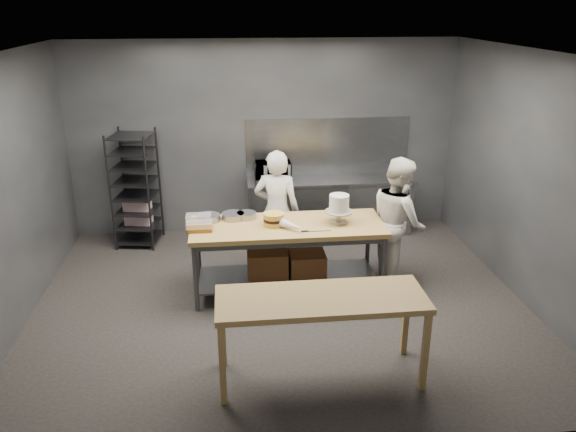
# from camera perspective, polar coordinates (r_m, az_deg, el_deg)

# --- Properties ---
(ground) EXTENTS (6.00, 6.00, 0.00)m
(ground) POSITION_cam_1_polar(r_m,az_deg,el_deg) (7.06, -0.77, -8.78)
(ground) COLOR black
(ground) RESTS_ON ground
(back_wall) EXTENTS (6.00, 0.04, 3.00)m
(back_wall) POSITION_cam_1_polar(r_m,az_deg,el_deg) (8.85, -2.40, 7.88)
(back_wall) COLOR #4C4F54
(back_wall) RESTS_ON ground
(work_table) EXTENTS (2.40, 0.90, 0.92)m
(work_table) POSITION_cam_1_polar(r_m,az_deg,el_deg) (7.09, -0.18, -3.45)
(work_table) COLOR olive
(work_table) RESTS_ON ground
(near_counter) EXTENTS (2.00, 0.70, 0.90)m
(near_counter) POSITION_cam_1_polar(r_m,az_deg,el_deg) (5.40, 3.40, -9.00)
(near_counter) COLOR olive
(near_counter) RESTS_ON ground
(back_counter) EXTENTS (2.60, 0.60, 0.90)m
(back_counter) POSITION_cam_1_polar(r_m,az_deg,el_deg) (8.97, 4.24, 1.02)
(back_counter) COLOR slate
(back_counter) RESTS_ON ground
(splashback_panel) EXTENTS (2.60, 0.02, 0.90)m
(splashback_panel) POSITION_cam_1_polar(r_m,az_deg,el_deg) (8.99, 4.05, 7.07)
(splashback_panel) COLOR slate
(splashback_panel) RESTS_ON back_counter
(speed_rack) EXTENTS (0.70, 0.74, 1.75)m
(speed_rack) POSITION_cam_1_polar(r_m,az_deg,el_deg) (8.73, -15.20, 2.58)
(speed_rack) COLOR black
(speed_rack) RESTS_ON ground
(chef_behind) EXTENTS (0.70, 0.55, 1.69)m
(chef_behind) POSITION_cam_1_polar(r_m,az_deg,el_deg) (7.60, -1.14, 0.52)
(chef_behind) COLOR silver
(chef_behind) RESTS_ON ground
(chef_right) EXTENTS (0.71, 0.87, 1.69)m
(chef_right) POSITION_cam_1_polar(r_m,az_deg,el_deg) (7.39, 11.13, -0.52)
(chef_right) COLOR white
(chef_right) RESTS_ON ground
(microwave) EXTENTS (0.54, 0.37, 0.30)m
(microwave) POSITION_cam_1_polar(r_m,az_deg,el_deg) (8.67, -1.54, 4.52)
(microwave) COLOR black
(microwave) RESTS_ON back_counter
(frosted_cake_stand) EXTENTS (0.34, 0.34, 0.37)m
(frosted_cake_stand) POSITION_cam_1_polar(r_m,az_deg,el_deg) (6.95, 5.20, 1.07)
(frosted_cake_stand) COLOR #A89E86
(frosted_cake_stand) RESTS_ON work_table
(layer_cake) EXTENTS (0.25, 0.25, 0.16)m
(layer_cake) POSITION_cam_1_polar(r_m,az_deg,el_deg) (6.90, -1.47, -0.33)
(layer_cake) COLOR gold
(layer_cake) RESTS_ON work_table
(cake_pans) EXTENTS (0.75, 0.32, 0.07)m
(cake_pans) POSITION_cam_1_polar(r_m,az_deg,el_deg) (7.14, -6.17, -0.04)
(cake_pans) COLOR gray
(cake_pans) RESTS_ON work_table
(piping_bag) EXTENTS (0.35, 0.36, 0.12)m
(piping_bag) POSITION_cam_1_polar(r_m,az_deg,el_deg) (6.75, 0.41, -1.01)
(piping_bag) COLOR white
(piping_bag) RESTS_ON work_table
(offset_spatula) EXTENTS (0.36, 0.02, 0.02)m
(offset_spatula) POSITION_cam_1_polar(r_m,az_deg,el_deg) (6.74, 2.47, -1.55)
(offset_spatula) COLOR slate
(offset_spatula) RESTS_ON work_table
(pastry_clamshells) EXTENTS (0.33, 0.44, 0.11)m
(pastry_clamshells) POSITION_cam_1_polar(r_m,az_deg,el_deg) (6.94, -9.03, -0.66)
(pastry_clamshells) COLOR #9A681E
(pastry_clamshells) RESTS_ON work_table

